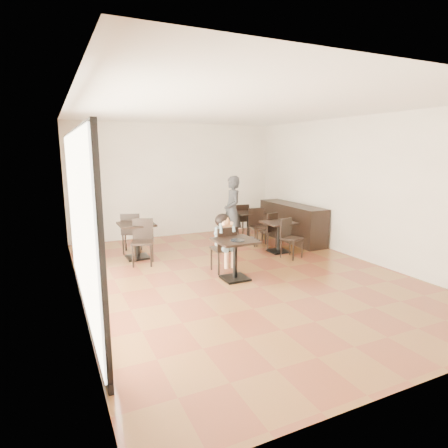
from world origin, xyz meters
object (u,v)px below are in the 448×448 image
adult_patron (232,211)px  cafe_table_mid (279,237)px  chair_mid_b (292,239)px  chair_back_b (259,227)px  child (223,243)px  chair_mid_a (267,230)px  chair_left_b (142,242)px  cafe_table_back (249,226)px  chair_left_a (132,233)px  chair_back_a (239,220)px  child_chair (223,249)px  child_table (235,260)px  cafe_table_left (137,241)px

adult_patron → cafe_table_mid: (0.73, -1.06, -0.53)m
chair_mid_b → chair_back_b: (-0.08, 1.36, 0.02)m
cafe_table_mid → child: bearing=-157.5°
child → cafe_table_mid: size_ratio=1.59×
chair_mid_a → child: bearing=16.5°
chair_left_b → chair_back_b: 3.19m
chair_left_b → chair_back_b: size_ratio=1.04×
cafe_table_mid → cafe_table_back: cafe_table_back is taller
chair_mid_b → cafe_table_back: bearing=73.6°
chair_left_a → chair_back_a: chair_left_a is taller
chair_mid_b → chair_left_a: chair_left_a is taller
adult_patron → chair_back_b: adult_patron is taller
child_chair → chair_mid_a: child_chair is taller
adult_patron → child_table: bearing=-18.2°
cafe_table_back → chair_back_b: size_ratio=0.83×
chair_left_a → chair_back_a: 3.19m
chair_left_a → chair_back_b: 3.23m
cafe_table_left → chair_back_a: 3.31m
child → chair_left_a: child is taller
chair_back_b → chair_back_a: bearing=97.0°
chair_left_a → chair_mid_a: bearing=-176.6°
child_chair → chair_mid_b: child_chair is taller
cafe_table_mid → chair_mid_b: bearing=-90.0°
child_table → adult_patron: (1.12, 2.38, 0.51)m
child_chair → child: child is taller
cafe_table_mid → chair_back_a: size_ratio=0.79×
cafe_table_back → child_chair: bearing=-129.7°
child → chair_mid_b: 1.88m
child_table → chair_back_b: bearing=50.3°
child_chair → child: 0.12m
chair_left_a → chair_back_b: bearing=-172.6°
child_table → chair_left_b: size_ratio=0.80×
cafe_table_mid → cafe_table_back: (-0.08, 1.36, 0.02)m
child_table → chair_mid_b: chair_mid_b is taller
cafe_table_left → chair_mid_a: 3.26m
adult_patron → chair_mid_a: size_ratio=2.01×
child → chair_left_a: 2.65m
cafe_table_left → cafe_table_back: (3.16, 0.43, -0.01)m
child_table → adult_patron: adult_patron is taller
child → chair_left_b: bearing=140.1°
adult_patron → chair_mid_b: (0.73, -1.61, -0.45)m
child_table → adult_patron: 2.68m
adult_patron → cafe_table_back: bearing=121.8°
chair_left_a → child_table: bearing=135.7°
chair_left_b → chair_back_a: 3.51m
cafe_table_left → chair_left_a: 0.56m
child_chair → cafe_table_left: 2.20m
chair_mid_b → chair_left_b: size_ratio=0.91×
child → chair_left_b: 1.80m
child → chair_back_a: (1.77, 2.68, -0.12)m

